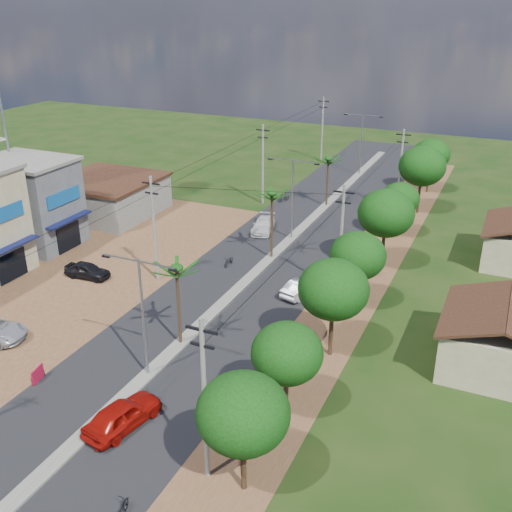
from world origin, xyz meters
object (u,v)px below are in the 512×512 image
Objects in this scene: car_white_far at (263,225)px; moto_rider_east at (121,512)px; roadside_sign at (38,375)px; car_silver_mid at (302,288)px; car_red_near at (123,415)px; car_parked_dark at (87,271)px.

car_white_far reaches higher than moto_rider_east.
roadside_sign is at bearing -107.08° from car_white_far.
roadside_sign is at bearing 73.29° from car_silver_mid.
car_red_near is 7.50m from roadside_sign.
car_red_near is 2.88× the size of moto_rider_east.
moto_rider_east is (8.57, -35.83, -0.23)m from car_white_far.
moto_rider_east is 12.92m from roadside_sign.
roadside_sign is at bearing -156.62° from car_parked_dark.
car_parked_dark is at bearing 29.14° from car_silver_mid.
roadside_sign is (-10.86, -17.61, -0.18)m from car_silver_mid.
car_silver_mid is 20.69m from roadside_sign.
moto_rider_east is 1.42× the size of roadside_sign.
car_red_near is at bearing -93.12° from car_white_far.
car_parked_dark is (-14.07, 14.54, -0.14)m from car_red_near.
roadside_sign is at bearing 0.56° from car_red_near.
car_silver_mid is 0.89× the size of car_white_far.
car_red_near is 1.05× the size of car_white_far.
car_silver_mid is at bearing -89.27° from car_red_near.
car_red_near is at bearing 94.51° from car_silver_mid.
roadside_sign reaches higher than moto_rider_east.
car_parked_dark reaches higher than car_silver_mid.
car_white_far is at bearing -69.76° from car_red_near.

